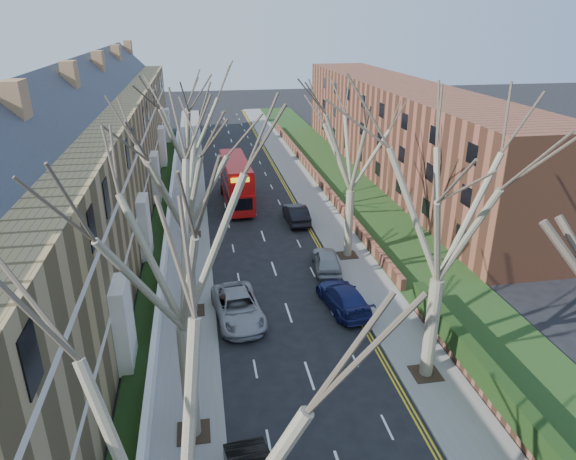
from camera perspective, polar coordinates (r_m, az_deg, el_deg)
name	(u,v)px	position (r m, az deg, el deg)	size (l,w,h in m)	color
pavement_left	(189,194)	(52.98, -10.94, 3.98)	(3.00, 102.00, 0.12)	slate
pavement_right	(305,187)	(54.03, 1.91, 4.74)	(3.00, 102.00, 0.12)	slate
terrace_left	(87,165)	(44.66, -21.39, 6.71)	(9.70, 78.00, 13.60)	olive
flats_right	(398,129)	(59.80, 12.18, 10.87)	(13.97, 54.00, 10.00)	brown
wall_hedge_right	(541,444)	(23.81, 26.25, -20.54)	(0.70, 24.00, 1.80)	brown
front_wall_left	(169,218)	(45.33, -13.10, 1.36)	(0.30, 78.00, 1.00)	white
grass_verge_right	(346,184)	(55.06, 6.51, 5.05)	(6.00, 102.00, 0.06)	#1C3C16
tree_left_mid	(175,228)	(18.71, -12.43, 0.19)	(10.50, 10.50, 14.71)	brown
tree_left_far	(181,164)	(28.32, -11.82, 7.17)	(10.15, 10.15, 14.22)	brown
tree_left_dist	(183,119)	(39.97, -11.56, 12.04)	(10.50, 10.50, 14.71)	brown
tree_right_mid	(448,193)	(23.02, 17.37, 3.91)	(10.50, 10.50, 14.71)	brown
tree_right_far	(353,134)	(35.67, 7.27, 10.57)	(10.15, 10.15, 14.22)	brown
double_decker_bus	(236,183)	(49.02, -5.78, 5.21)	(2.80, 9.98, 4.18)	#B30E0C
car_left_far	(238,307)	(30.57, -5.56, -8.56)	(2.60, 5.63, 1.57)	#97979C
car_right_near	(343,297)	(31.71, 6.18, -7.42)	(2.11, 5.18, 1.50)	navy
car_right_mid	(327,260)	(36.20, 4.30, -3.36)	(1.78, 4.43, 1.51)	gray
car_right_far	(296,214)	(44.54, 0.92, 1.82)	(1.67, 4.80, 1.58)	black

